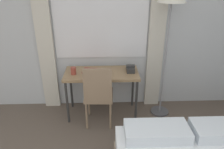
{
  "coord_description": "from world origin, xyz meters",
  "views": [
    {
      "loc": [
        -0.07,
        -0.41,
        2.06
      ],
      "look_at": [
        0.02,
        2.13,
        0.87
      ],
      "focal_mm": 35.0,
      "sensor_mm": 36.0,
      "label": 1
    }
  ],
  "objects": [
    {
      "name": "telephone",
      "position": [
        0.31,
        2.55,
        0.76
      ],
      "size": [
        0.13,
        0.19,
        0.1
      ],
      "color": "#2D2D2D",
      "rests_on": "desk"
    },
    {
      "name": "book",
      "position": [
        -0.25,
        2.56,
        0.74
      ],
      "size": [
        0.32,
        0.22,
        0.02
      ],
      "rotation": [
        0.0,
        0.0,
        -0.14
      ],
      "color": "maroon",
      "rests_on": "desk"
    },
    {
      "name": "standing_lamp",
      "position": [
        0.81,
        2.52,
        1.71
      ],
      "size": [
        0.37,
        0.37,
        1.97
      ],
      "color": "#4C4C51",
      "rests_on": "ground_plane"
    },
    {
      "name": "desk_chair",
      "position": [
        -0.17,
        2.25,
        0.54
      ],
      "size": [
        0.41,
        0.41,
        0.95
      ],
      "rotation": [
        0.0,
        0.0,
        -0.04
      ],
      "color": "#8C7259",
      "rests_on": "ground_plane"
    },
    {
      "name": "wall_back_with_window",
      "position": [
        -0.02,
        2.86,
        1.35
      ],
      "size": [
        5.15,
        0.13,
        2.7
      ],
      "color": "silver",
      "rests_on": "ground_plane"
    },
    {
      "name": "mug",
      "position": [
        -0.53,
        2.48,
        0.78
      ],
      "size": [
        0.08,
        0.08,
        0.1
      ],
      "color": "#993F33",
      "rests_on": "desk"
    },
    {
      "name": "desk",
      "position": [
        -0.12,
        2.53,
        0.65
      ],
      "size": [
        1.09,
        0.51,
        0.72
      ],
      "color": "#937551",
      "rests_on": "ground_plane"
    }
  ]
}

